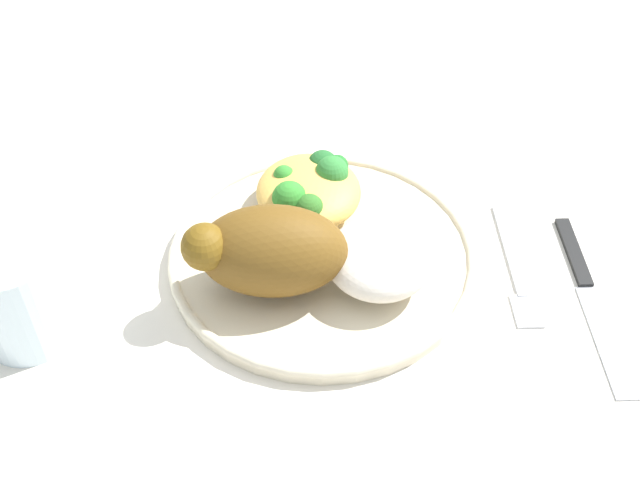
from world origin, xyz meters
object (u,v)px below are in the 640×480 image
Objects in this scene: rice_pile at (376,259)px; mac_cheese_with_broccoli at (308,189)px; water_glass at (16,297)px; plate at (320,255)px; roasted_chicken at (265,251)px; knife at (584,284)px; fork at (513,269)px.

mac_cheese_with_broccoli reaches higher than rice_pile.
water_glass is at bearing 31.65° from mac_cheese_with_broccoli.
plate is at bearing -160.85° from water_glass.
roasted_chicken is 0.26m from knife.
roasted_chicken is at bearing 8.40° from fork.
fork is at bearing -17.31° from knife.
plate reaches higher than fork.
mac_cheese_with_broccoli is at bearing -148.35° from water_glass.
mac_cheese_with_broccoli is 0.19m from fork.
fork is 0.75× the size of knife.
rice_pile is 1.03× the size of water_glass.
mac_cheese_with_broccoli reaches higher than plate.
fork is 0.39m from water_glass.
rice_pile is at bearing -170.39° from water_glass.
rice_pile is at bearing 1.56° from knife.
knife is (-0.05, 0.02, 0.00)m from fork.
water_glass is at bearing 19.15° from plate.
mac_cheese_with_broccoli is at bearing -19.74° from knife.
rice_pile is at bearing 143.85° from plate.
fork is at bearing 176.22° from plate.
roasted_chicken reaches higher than mac_cheese_with_broccoli.
fork is (-0.17, 0.06, -0.03)m from mac_cheese_with_broccoli.
rice_pile reaches higher than knife.
rice_pile is 0.10m from mac_cheese_with_broccoli.
rice_pile is (-0.04, 0.03, 0.03)m from plate.
knife is (-0.17, -0.00, -0.03)m from rice_pile.
roasted_chicken is 0.66× the size of knife.
roasted_chicken is 1.27× the size of mac_cheese_with_broccoli.
water_glass reaches higher than knife.
roasted_chicken is (0.04, 0.04, 0.05)m from plate.
roasted_chicken is at bearing -168.44° from water_glass.
rice_pile is at bearing 10.59° from fork.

